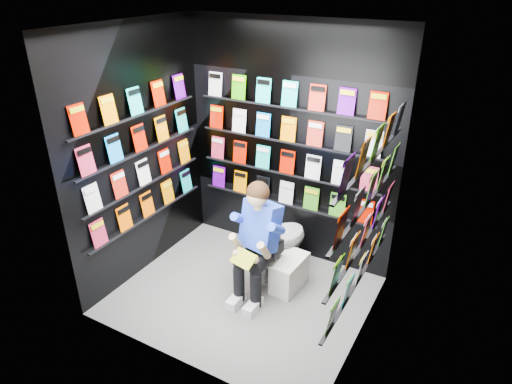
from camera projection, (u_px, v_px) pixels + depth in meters
The scene contains 14 objects.
floor at pixel (243, 295), 4.65m from camera, with size 2.40×2.40×0.00m, color slate.
ceiling at pixel (238, 26), 3.51m from camera, with size 2.40×2.40×0.00m, color white.
wall_back at pixel (289, 145), 4.86m from camera, with size 2.40×0.04×2.60m, color black.
wall_front at pixel (170, 229), 3.30m from camera, with size 2.40×0.04×2.60m, color black.
wall_left at pixel (139, 155), 4.61m from camera, with size 0.04×2.00×2.60m, color black.
wall_right at pixel (373, 211), 3.55m from camera, with size 0.04×2.00×2.60m, color black.
comics_back at pixel (288, 146), 4.84m from camera, with size 2.10×0.06×1.37m, color red, non-canonical shape.
comics_left at pixel (141, 155), 4.59m from camera, with size 0.06×1.70×1.37m, color red, non-canonical shape.
comics_right at pixel (369, 209), 3.56m from camera, with size 0.06×1.70×1.37m, color red, non-canonical shape.
toilet at pixel (278, 241), 4.89m from camera, with size 0.42×0.75×0.73m, color white.
longbox at pixel (289, 275), 4.70m from camera, with size 0.24×0.43×0.32m, color white.
longbox_lid at pixel (289, 260), 4.62m from camera, with size 0.26×0.45×0.03m, color white.
reader at pixel (262, 226), 4.42m from camera, with size 0.49×0.72×1.32m, color blue, non-canonical shape.
held_comic at pixel (243, 259), 4.22m from camera, with size 0.24×0.01×0.17m, color green.
Camera 1 is at (1.93, -3.17, 2.99)m, focal length 32.00 mm.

